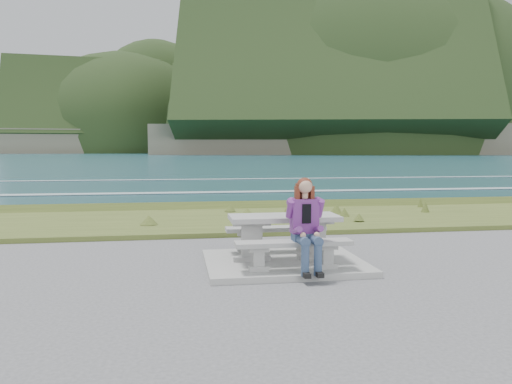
{
  "coord_description": "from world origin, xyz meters",
  "views": [
    {
      "loc": [
        -1.75,
        -8.0,
        1.95
      ],
      "look_at": [
        -0.28,
        1.2,
        1.14
      ],
      "focal_mm": 35.0,
      "sensor_mm": 36.0,
      "label": 1
    }
  ],
  "objects_px": {
    "bench_landward": "(294,247)",
    "bench_seaward": "(276,232)",
    "picnic_table": "(284,225)",
    "seated_woman": "(307,238)"
  },
  "relations": [
    {
      "from": "bench_landward",
      "to": "bench_seaward",
      "type": "xyz_separation_m",
      "value": [
        0.0,
        1.4,
        0.0
      ]
    },
    {
      "from": "bench_landward",
      "to": "seated_woman",
      "type": "bearing_deg",
      "value": -38.24
    },
    {
      "from": "bench_landward",
      "to": "picnic_table",
      "type": "bearing_deg",
      "value": 90.0
    },
    {
      "from": "picnic_table",
      "to": "bench_landward",
      "type": "relative_size",
      "value": 1.0
    },
    {
      "from": "bench_seaward",
      "to": "seated_woman",
      "type": "height_order",
      "value": "seated_woman"
    },
    {
      "from": "bench_landward",
      "to": "seated_woman",
      "type": "height_order",
      "value": "seated_woman"
    },
    {
      "from": "picnic_table",
      "to": "bench_seaward",
      "type": "height_order",
      "value": "picnic_table"
    },
    {
      "from": "picnic_table",
      "to": "bench_landward",
      "type": "distance_m",
      "value": 0.74
    },
    {
      "from": "bench_landward",
      "to": "seated_woman",
      "type": "distance_m",
      "value": 0.28
    },
    {
      "from": "seated_woman",
      "to": "bench_landward",
      "type": "bearing_deg",
      "value": 140.73
    }
  ]
}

